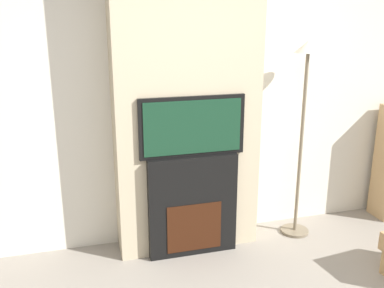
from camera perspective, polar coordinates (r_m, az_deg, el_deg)
The scene contains 5 objects.
wall_back at distance 3.65m, azimuth -1.53°, elevation 7.46°, with size 6.00×0.06×2.70m.
chimney_breast at distance 3.46m, azimuth -0.74°, elevation 6.98°, with size 1.19×0.33×2.70m.
fireplace at distance 3.58m, azimuth 0.01°, elevation -8.16°, with size 0.74×0.15×0.86m.
television at distance 3.35m, azimuth 0.01°, elevation 2.36°, with size 0.85×0.07×0.48m.
floor_lamp at distance 3.79m, azimuth 14.73°, elevation 5.27°, with size 0.25×0.25×1.74m.
Camera 1 is at (-0.88, -1.46, 1.92)m, focal length 40.00 mm.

